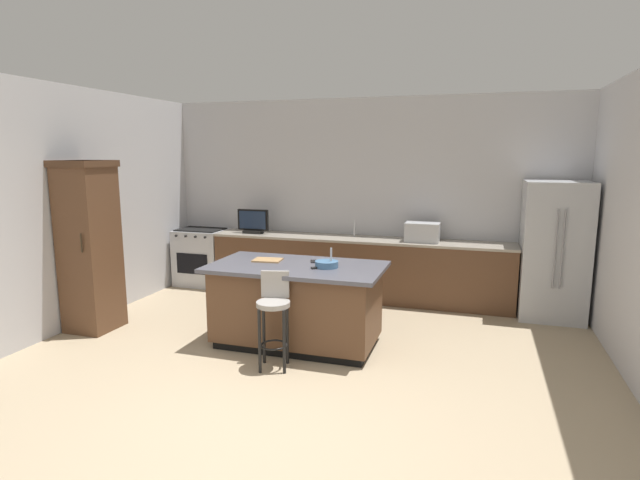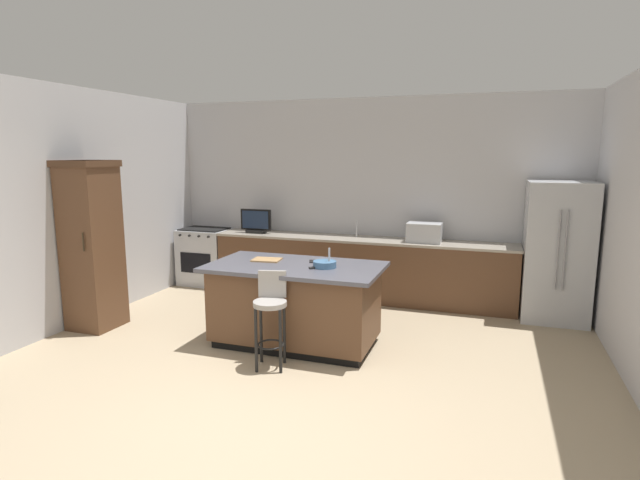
{
  "view_description": "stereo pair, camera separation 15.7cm",
  "coord_description": "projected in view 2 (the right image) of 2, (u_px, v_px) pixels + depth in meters",
  "views": [
    {
      "loc": [
        1.67,
        -3.44,
        2.17
      ],
      "look_at": [
        -0.19,
        2.47,
        1.1
      ],
      "focal_mm": 28.21,
      "sensor_mm": 36.0,
      "label": 1
    },
    {
      "loc": [
        1.82,
        -3.39,
        2.17
      ],
      "look_at": [
        -0.19,
        2.47,
        1.1
      ],
      "focal_mm": 28.21,
      "sensor_mm": 36.0,
      "label": 2
    }
  ],
  "objects": [
    {
      "name": "cabinet_tower",
      "position": [
        92.0,
        242.0,
        6.2
      ],
      "size": [
        0.57,
        0.6,
        2.09
      ],
      "color": "brown",
      "rests_on": "ground_plane"
    },
    {
      "name": "fruit_bowl",
      "position": [
        325.0,
        264.0,
        5.51
      ],
      "size": [
        0.26,
        0.26,
        0.07
      ],
      "primitive_type": "cylinder",
      "color": "#3F668C",
      "rests_on": "kitchen_island"
    },
    {
      "name": "wall_left",
      "position": [
        103.0,
        204.0,
        6.81
      ],
      "size": [
        0.12,
        4.55,
        2.99
      ],
      "primitive_type": "cube",
      "color": "#BCBCC1",
      "rests_on": "ground_plane"
    },
    {
      "name": "cutting_board",
      "position": [
        267.0,
        260.0,
        5.87
      ],
      "size": [
        0.35,
        0.27,
        0.02
      ],
      "primitive_type": "cube",
      "rotation": [
        0.0,
        0.0,
        0.11
      ],
      "color": "#A87F51",
      "rests_on": "kitchen_island"
    },
    {
      "name": "sink_faucet_back",
      "position": [
        357.0,
        229.0,
        7.57
      ],
      "size": [
        0.02,
        0.02,
        0.24
      ],
      "primitive_type": "cylinder",
      "color": "#B2B2B7",
      "rests_on": "counter_back"
    },
    {
      "name": "sink_faucet_island",
      "position": [
        329.0,
        258.0,
        5.49
      ],
      "size": [
        0.02,
        0.02,
        0.22
      ],
      "primitive_type": "cylinder",
      "color": "#B2B2B7",
      "rests_on": "kitchen_island"
    },
    {
      "name": "microwave",
      "position": [
        425.0,
        232.0,
        7.14
      ],
      "size": [
        0.48,
        0.36,
        0.27
      ],
      "primitive_type": "cube",
      "color": "#B7BABF",
      "rests_on": "counter_back"
    },
    {
      "name": "bar_stool_center",
      "position": [
        271.0,
        311.0,
        5.09
      ],
      "size": [
        0.35,
        0.37,
        0.98
      ],
      "rotation": [
        0.0,
        0.0,
        0.24
      ],
      "color": "gray",
      "rests_on": "ground_plane"
    },
    {
      "name": "kitchen_island",
      "position": [
        295.0,
        304.0,
        5.72
      ],
      "size": [
        1.95,
        1.08,
        0.93
      ],
      "color": "black",
      "rests_on": "ground_plane"
    },
    {
      "name": "counter_back",
      "position": [
        360.0,
        268.0,
        7.55
      ],
      "size": [
        4.51,
        0.62,
        0.92
      ],
      "color": "brown",
      "rests_on": "ground_plane"
    },
    {
      "name": "tv_remote",
      "position": [
        317.0,
        267.0,
        5.47
      ],
      "size": [
        0.15,
        0.15,
        0.02
      ],
      "primitive_type": "cube",
      "rotation": [
        0.0,
        0.0,
        -0.8
      ],
      "color": "black",
      "rests_on": "kitchen_island"
    },
    {
      "name": "ground_plane",
      "position": [
        244.0,
        422.0,
        4.11
      ],
      "size": [
        16.59,
        16.59,
        0.0
      ],
      "primitive_type": "plane",
      "color": "tan"
    },
    {
      "name": "range_oven",
      "position": [
        205.0,
        256.0,
        8.4
      ],
      "size": [
        0.8,
        0.63,
        0.94
      ],
      "color": "#B7BABF",
      "rests_on": "ground_plane"
    },
    {
      "name": "refrigerator",
      "position": [
        557.0,
        251.0,
        6.53
      ],
      "size": [
        0.81,
        0.82,
        1.82
      ],
      "color": "#B7BABF",
      "rests_on": "ground_plane"
    },
    {
      "name": "tv_monitor",
      "position": [
        256.0,
        222.0,
        7.93
      ],
      "size": [
        0.51,
        0.16,
        0.38
      ],
      "color": "black",
      "rests_on": "counter_back"
    },
    {
      "name": "cell_phone",
      "position": [
        312.0,
        261.0,
        5.81
      ],
      "size": [
        0.12,
        0.16,
        0.01
      ],
      "primitive_type": "cube",
      "rotation": [
        0.0,
        0.0,
        0.34
      ],
      "color": "black",
      "rests_on": "kitchen_island"
    },
    {
      "name": "wall_back",
      "position": [
        367.0,
        198.0,
        7.72
      ],
      "size": [
        6.75,
        0.12,
        2.99
      ],
      "primitive_type": "cube",
      "color": "#BCBCC1",
      "rests_on": "ground_plane"
    }
  ]
}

